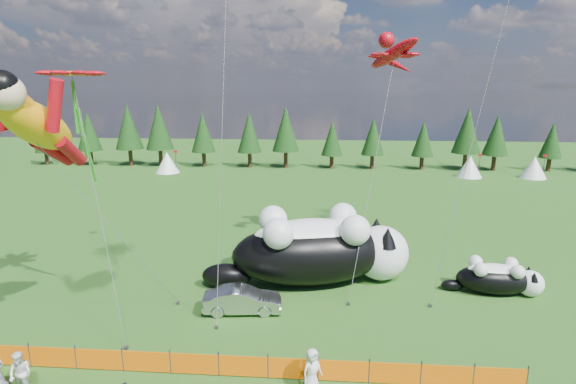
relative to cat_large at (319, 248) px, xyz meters
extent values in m
plane|color=#0F3509|center=(-2.94, -6.36, -2.13)|extent=(160.00, 160.00, 0.00)
cylinder|color=#262626|center=(-11.94, -9.36, -1.58)|extent=(0.06, 0.06, 1.10)
cylinder|color=#262626|center=(-9.94, -9.36, -1.58)|extent=(0.06, 0.06, 1.10)
cylinder|color=#262626|center=(-7.94, -9.36, -1.58)|extent=(0.06, 0.06, 1.10)
cylinder|color=#262626|center=(-5.94, -9.36, -1.58)|extent=(0.06, 0.06, 1.10)
cylinder|color=#262626|center=(-3.94, -9.36, -1.58)|extent=(0.06, 0.06, 1.10)
cylinder|color=#262626|center=(-1.94, -9.36, -1.58)|extent=(0.06, 0.06, 1.10)
cylinder|color=#262626|center=(0.06, -9.36, -1.58)|extent=(0.06, 0.06, 1.10)
cylinder|color=#262626|center=(2.06, -9.36, -1.58)|extent=(0.06, 0.06, 1.10)
cylinder|color=#262626|center=(4.06, -9.36, -1.58)|extent=(0.06, 0.06, 1.10)
cylinder|color=#262626|center=(6.06, -9.36, -1.58)|extent=(0.06, 0.06, 1.10)
cylinder|color=#262626|center=(8.06, -9.36, -1.58)|extent=(0.06, 0.06, 1.10)
cube|color=#EE6205|center=(-12.94, -9.36, -1.63)|extent=(2.00, 0.04, 0.90)
cube|color=#EE6205|center=(-10.94, -9.36, -1.63)|extent=(2.00, 0.04, 0.90)
cube|color=#EE6205|center=(-8.94, -9.36, -1.63)|extent=(2.00, 0.04, 0.90)
cube|color=#EE6205|center=(-6.94, -9.36, -1.63)|extent=(2.00, 0.04, 0.90)
cube|color=#EE6205|center=(-4.94, -9.36, -1.63)|extent=(2.00, 0.04, 0.90)
cube|color=#EE6205|center=(-2.94, -9.36, -1.63)|extent=(2.00, 0.04, 0.90)
cube|color=#EE6205|center=(-0.94, -9.36, -1.63)|extent=(2.00, 0.04, 0.90)
cube|color=#EE6205|center=(1.06, -9.36, -1.63)|extent=(2.00, 0.04, 0.90)
cube|color=#EE6205|center=(3.06, -9.36, -1.63)|extent=(2.00, 0.04, 0.90)
cube|color=#EE6205|center=(5.06, -9.36, -1.63)|extent=(2.00, 0.04, 0.90)
cube|color=#EE6205|center=(7.06, -9.36, -1.63)|extent=(2.00, 0.04, 0.90)
ellipsoid|color=black|center=(-0.52, -0.12, -0.27)|extent=(10.00, 6.24, 3.71)
ellipsoid|color=white|center=(-0.52, -0.12, 0.66)|extent=(7.52, 4.54, 2.27)
sphere|color=white|center=(3.71, 0.82, -0.48)|extent=(3.30, 3.30, 3.30)
sphere|color=#E55973|center=(5.08, 1.12, -0.48)|extent=(0.46, 0.46, 0.46)
ellipsoid|color=black|center=(-5.36, -1.18, -1.40)|extent=(3.13, 2.03, 1.44)
cone|color=black|center=(3.92, -0.15, 0.84)|extent=(1.16, 1.16, 1.16)
cone|color=black|center=(3.49, 1.79, 0.84)|extent=(1.16, 1.16, 1.16)
sphere|color=white|center=(1.40, 1.68, 1.48)|extent=(1.73, 1.73, 1.73)
sphere|color=white|center=(1.98, -0.94, 1.48)|extent=(1.73, 1.73, 1.73)
sphere|color=white|center=(-2.83, 0.75, 1.48)|extent=(1.73, 1.73, 1.73)
sphere|color=white|center=(-2.25, -1.87, 1.48)|extent=(1.73, 1.73, 1.73)
ellipsoid|color=black|center=(9.87, -0.74, -1.30)|extent=(4.27, 2.26, 1.65)
ellipsoid|color=white|center=(9.87, -0.74, -0.89)|extent=(3.22, 1.63, 1.01)
sphere|color=white|center=(11.79, -0.90, -1.39)|extent=(1.47, 1.47, 1.47)
sphere|color=#E55973|center=(12.41, -0.95, -1.39)|extent=(0.21, 0.21, 0.21)
ellipsoid|color=black|center=(7.68, -0.56, -1.81)|extent=(1.33, 0.75, 0.64)
cone|color=black|center=(11.75, -1.34, -0.81)|extent=(0.51, 0.51, 0.51)
cone|color=black|center=(11.83, -0.46, -0.81)|extent=(0.51, 0.51, 0.51)
sphere|color=white|center=(10.93, -0.23, -0.52)|extent=(0.77, 0.77, 0.77)
sphere|color=white|center=(10.83, -1.42, -0.52)|extent=(0.77, 0.77, 0.77)
sphere|color=white|center=(9.01, -0.07, -0.52)|extent=(0.77, 0.77, 0.77)
sphere|color=white|center=(8.91, -1.26, -0.52)|extent=(0.77, 0.77, 0.77)
imported|color=#B8B8BD|center=(-3.92, -4.02, -1.46)|extent=(4.18, 1.84, 1.34)
imported|color=silver|center=(-11.11, -11.08, -1.23)|extent=(0.94, 0.64, 1.80)
imported|color=silver|center=(-0.17, -9.96, -1.24)|extent=(1.02, 0.99, 1.77)
cylinder|color=#595959|center=(-9.36, -5.78, 2.93)|extent=(0.03, 0.03, 11.43)
cube|color=#262626|center=(-7.55, -3.47, -2.05)|extent=(0.15, 0.15, 0.16)
cylinder|color=#595959|center=(3.08, 1.33, 4.70)|extent=(0.03, 0.03, 16.03)
cube|color=#262626|center=(1.62, -2.85, -2.05)|extent=(0.15, 0.15, 0.16)
cylinder|color=#595959|center=(-10.10, -6.04, 3.97)|extent=(0.03, 0.03, 12.82)
cube|color=#262626|center=(-8.51, -7.81, -2.05)|extent=(0.15, 0.15, 0.16)
cube|color=#28981B|center=(-11.68, -4.26, 7.10)|extent=(0.23, 0.23, 4.97)
cylinder|color=#595959|center=(-4.82, -3.50, 6.99)|extent=(0.03, 0.03, 18.50)
cube|color=#262626|center=(-4.89, -5.78, -2.05)|extent=(0.15, 0.15, 0.16)
cylinder|color=#595959|center=(8.50, -0.75, 9.79)|extent=(0.03, 0.03, 24.39)
cube|color=#262626|center=(5.97, -2.71, -2.05)|extent=(0.15, 0.15, 0.16)
camera|label=1|loc=(0.09, -25.10, 9.32)|focal=28.00mm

